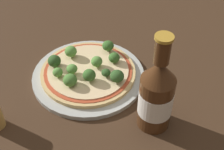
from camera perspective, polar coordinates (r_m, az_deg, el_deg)
The scene contains 15 objects.
ground_plane at distance 0.80m, azimuth -3.02°, elevation -0.23°, with size 3.00×3.00×0.00m, color #3D2819.
plate at distance 0.80m, azimuth -4.30°, elevation -0.14°, with size 0.28×0.28×0.01m.
pizza at distance 0.79m, azimuth -4.38°, elevation 0.62°, with size 0.24×0.24×0.01m.
broccoli_floret_0 at distance 0.82m, azimuth -7.55°, elevation 4.31°, with size 0.03×0.03×0.03m.
broccoli_floret_1 at distance 0.80m, azimuth 0.39°, elevation 3.18°, with size 0.03×0.03×0.03m.
broccoli_floret_2 at distance 0.78m, azimuth -2.66°, elevation 2.43°, with size 0.03×0.03×0.03m.
broccoli_floret_3 at distance 0.74m, azimuth 0.94°, elevation -0.22°, with size 0.03×0.03×0.03m.
broccoli_floret_4 at distance 0.77m, azimuth -7.34°, elevation 1.11°, with size 0.03×0.03×0.03m.
broccoli_floret_5 at distance 0.79m, azimuth -10.50°, elevation 2.54°, with size 0.03×0.03×0.03m.
broccoli_floret_6 at distance 0.76m, azimuth -1.12°, elevation 0.43°, with size 0.02×0.02×0.02m.
broccoli_floret_7 at distance 0.83m, azimuth -0.75°, elevation 5.37°, with size 0.03×0.03×0.03m.
broccoli_floret_8 at distance 0.74m, azimuth -7.67°, elevation -0.92°, with size 0.03×0.03×0.03m.
broccoli_floret_9 at distance 0.74m, azimuth -4.18°, elevation -0.03°, with size 0.03×0.03×0.03m.
broccoli_floret_10 at distance 0.77m, azimuth -9.91°, elevation 0.49°, with size 0.02×0.02×0.02m.
beer_bottle at distance 0.64m, azimuth 8.12°, elevation -3.58°, with size 0.07×0.07×0.23m.
Camera 1 is at (0.28, -0.52, 0.55)m, focal length 50.00 mm.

